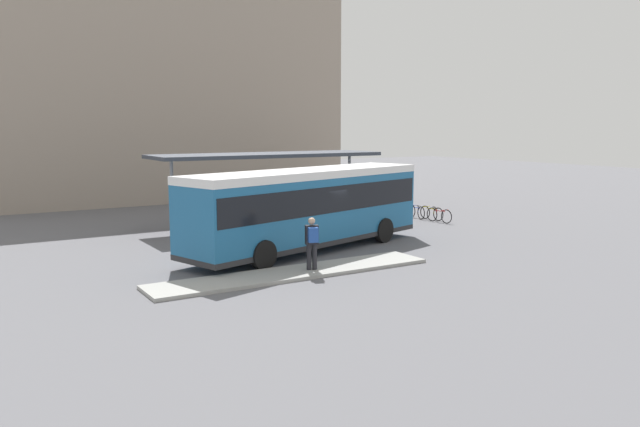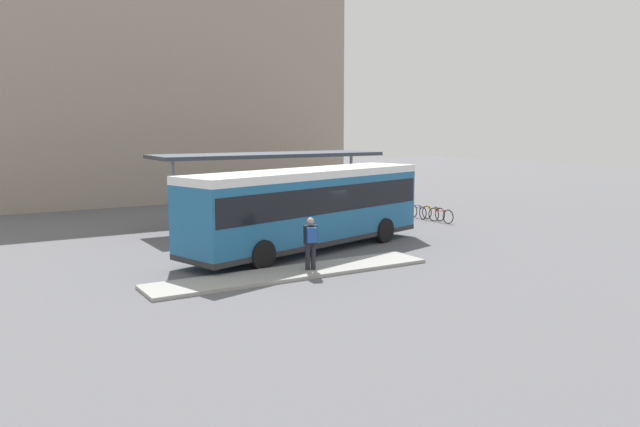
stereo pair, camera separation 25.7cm
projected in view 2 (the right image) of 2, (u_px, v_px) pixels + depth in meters
The scene contains 9 objects.
ground_plane at pixel (308, 251), 25.19m from camera, with size 120.00×120.00×0.00m, color #5B5B60.
curb_island at pixel (293, 273), 21.09m from camera, with size 10.13×1.80×0.12m.
city_bus at pixel (308, 204), 24.93m from camera, with size 11.66×5.57×3.28m.
pedestrian_waiting at pixel (311, 240), 21.13m from camera, with size 0.51×0.55×1.80m.
bicycle_red at pixel (441, 215), 32.57m from camera, with size 0.48×1.73×0.75m.
bicycle_yellow at pixel (433, 213), 33.46m from camera, with size 0.48×1.70×0.73m.
bicycle_blue at pixel (418, 212), 34.07m from camera, with size 0.48×1.65×0.72m.
station_shelter at pixel (269, 156), 31.41m from camera, with size 11.76×3.34×3.65m.
station_building at pixel (156, 90), 44.14m from camera, with size 25.02×10.41×15.07m.
Camera 2 is at (-12.39, -21.42, 4.96)m, focal length 35.00 mm.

